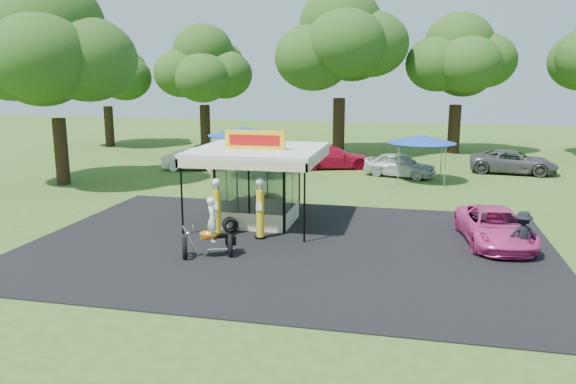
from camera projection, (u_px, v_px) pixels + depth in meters
name	position (u px, v px, depth m)	size (l,w,h in m)	color
ground	(276.00, 262.00, 19.86)	(120.00, 120.00, 0.00)	#365A1C
asphalt_apron	(288.00, 245.00, 21.76)	(20.00, 14.00, 0.04)	black
gas_station_kiosk	(259.00, 184.00, 24.69)	(5.40, 5.40, 4.18)	white
gas_pump_left	(217.00, 209.00, 22.59)	(0.46, 0.46, 2.45)	black
gas_pump_right	(260.00, 210.00, 22.38)	(0.47, 0.47, 2.51)	black
motorcycle	(211.00, 233.00, 20.22)	(2.02, 1.54, 2.30)	black
spare_tires	(230.00, 225.00, 23.50)	(0.82, 0.68, 0.66)	black
kiosk_car	(271.00, 202.00, 27.06)	(1.13, 2.82, 0.96)	gold
pink_sedan	(495.00, 227.00, 21.82)	(2.31, 5.01, 1.39)	#E03C93
spectator_east_a	(522.00, 235.00, 19.98)	(1.15, 0.66, 1.77)	black
bg_car_a	(194.00, 160.00, 38.70)	(1.49, 4.28, 1.41)	white
bg_car_b	(332.00, 157.00, 39.40)	(2.21, 5.42, 1.57)	red
bg_car_c	(400.00, 165.00, 36.15)	(1.84, 4.56, 1.56)	silver
bg_car_d	(513.00, 162.00, 37.42)	(2.57, 5.57, 1.55)	#515052
tent_west	(244.00, 131.00, 35.84)	(4.62, 4.62, 3.23)	gray
tent_east	(422.00, 139.00, 34.06)	(4.16, 4.16, 2.91)	gray
oak_far_a	(106.00, 74.00, 50.39)	(8.59, 8.59, 10.18)	black
oak_far_b	(204.00, 71.00, 49.25)	(8.88, 8.88, 10.59)	black
oak_far_c	(340.00, 52.00, 44.84)	(11.03, 11.03, 13.00)	black
oak_far_d	(458.00, 67.00, 45.83)	(9.38, 9.38, 11.17)	black
oak_near	(54.00, 60.00, 32.38)	(10.17, 10.17, 11.71)	black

